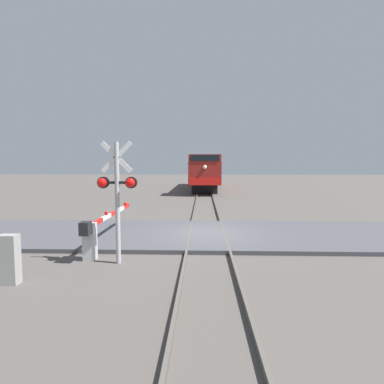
% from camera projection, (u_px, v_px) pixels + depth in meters
% --- Properties ---
extents(ground_plane, '(160.00, 160.00, 0.00)m').
position_uv_depth(ground_plane, '(207.00, 236.00, 13.24)').
color(ground_plane, '#514C47').
extents(rail_track_left, '(0.08, 80.00, 0.15)m').
position_uv_depth(rail_track_left, '(190.00, 234.00, 13.26)').
color(rail_track_left, '#59544C').
rests_on(rail_track_left, ground_plane).
extents(rail_track_right, '(0.08, 80.00, 0.15)m').
position_uv_depth(rail_track_right, '(224.00, 234.00, 13.21)').
color(rail_track_right, '#59544C').
rests_on(rail_track_right, ground_plane).
extents(road_surface, '(36.00, 5.58, 0.15)m').
position_uv_depth(road_surface, '(207.00, 234.00, 13.24)').
color(road_surface, '#47474C').
rests_on(road_surface, ground_plane).
extents(locomotive, '(3.07, 18.92, 3.90)m').
position_uv_depth(locomotive, '(204.00, 172.00, 38.02)').
color(locomotive, black).
rests_on(locomotive, ground_plane).
extents(crossing_signal, '(1.18, 0.33, 3.67)m').
position_uv_depth(crossing_signal, '(117.00, 190.00, 9.40)').
color(crossing_signal, '#ADADB2').
rests_on(crossing_signal, ground_plane).
extents(crossing_gate, '(0.36, 5.70, 1.28)m').
position_uv_depth(crossing_gate, '(97.00, 230.00, 10.59)').
color(crossing_gate, silver).
rests_on(crossing_gate, ground_plane).
extents(utility_cabinet, '(0.46, 0.30, 1.25)m').
position_uv_depth(utility_cabinet, '(9.00, 260.00, 7.89)').
color(utility_cabinet, '#999993').
rests_on(utility_cabinet, ground_plane).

